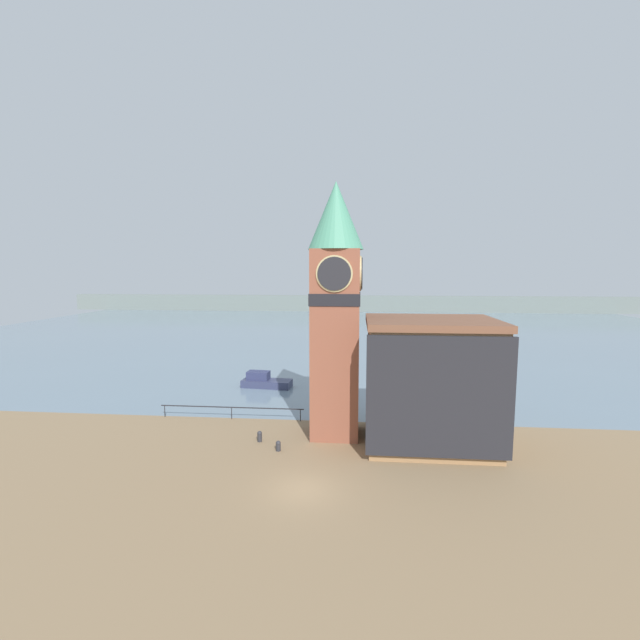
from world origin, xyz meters
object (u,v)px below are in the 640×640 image
at_px(boat_near, 265,381).
at_px(mooring_bollard_far, 278,445).
at_px(clock_tower, 336,304).
at_px(pier_building, 430,382).
at_px(mooring_bollard_near, 260,436).

distance_m(boat_near, mooring_bollard_far, 17.32).
height_order(clock_tower, pier_building, clock_tower).
height_order(clock_tower, mooring_bollard_near, clock_tower).
height_order(clock_tower, mooring_bollard_far, clock_tower).
bearing_deg(pier_building, boat_near, 137.62).
xyz_separation_m(clock_tower, mooring_bollard_near, (-5.63, -1.99, -9.92)).
height_order(pier_building, mooring_bollard_far, pier_building).
bearing_deg(clock_tower, boat_near, 123.10).
xyz_separation_m(mooring_bollard_near, mooring_bollard_far, (1.72, -1.53, -0.05)).
bearing_deg(clock_tower, mooring_bollard_far, -137.99).
xyz_separation_m(boat_near, mooring_bollard_near, (2.95, -15.15, -0.18)).
bearing_deg(mooring_bollard_far, clock_tower, 42.01).
bearing_deg(mooring_bollard_far, boat_near, 105.63).
relative_size(pier_building, mooring_bollard_near, 11.55).
bearing_deg(boat_near, pier_building, -36.98).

